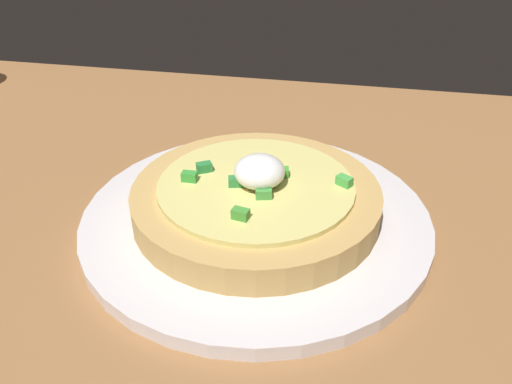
{
  "coord_description": "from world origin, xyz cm",
  "views": [
    {
      "loc": [
        15.12,
        -38.04,
        29.54
      ],
      "look_at": [
        7.96,
        -2.74,
        6.73
      ],
      "focal_mm": 35.28,
      "sensor_mm": 36.0,
      "label": 1
    }
  ],
  "objects": [
    {
      "name": "dining_table",
      "position": [
        0.0,
        0.0,
        1.73
      ],
      "size": [
        110.03,
        67.49,
        3.47
      ],
      "primitive_type": "cube",
      "color": "#926339",
      "rests_on": "ground"
    },
    {
      "name": "pizza",
      "position": [
        7.97,
        -2.75,
        6.23
      ],
      "size": [
        21.12,
        21.12,
        5.51
      ],
      "color": "tan",
      "rests_on": "plate"
    },
    {
      "name": "plate",
      "position": [
        7.96,
        -2.74,
        4.1
      ],
      "size": [
        29.99,
        29.99,
        1.26
      ],
      "primitive_type": "cylinder",
      "color": "silver",
      "rests_on": "dining_table"
    }
  ]
}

